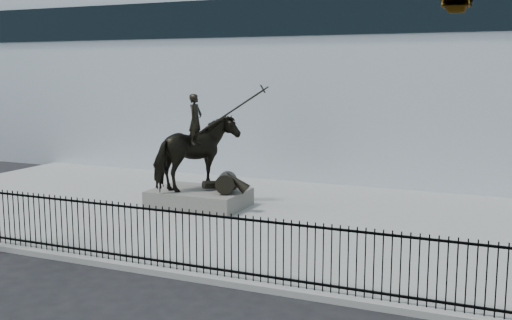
% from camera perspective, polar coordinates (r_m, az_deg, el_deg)
% --- Properties ---
extents(ground, '(120.00, 120.00, 0.00)m').
position_cam_1_polar(ground, '(13.25, -7.55, -12.93)').
color(ground, black).
rests_on(ground, ground).
extents(plaza, '(30.00, 12.00, 0.15)m').
position_cam_1_polar(plaza, '(19.27, 3.23, -5.74)').
color(plaza, '#979794').
rests_on(plaza, ground).
extents(building, '(44.00, 14.00, 9.00)m').
position_cam_1_polar(building, '(31.20, 11.63, 7.81)').
color(building, silver).
rests_on(building, ground).
extents(picket_fence, '(22.10, 0.10, 1.50)m').
position_cam_1_polar(picket_fence, '(13.98, -4.98, -7.81)').
color(picket_fence, black).
rests_on(picket_fence, plaza).
extents(statue_plinth, '(3.19, 2.20, 0.60)m').
position_cam_1_polar(statue_plinth, '(20.76, -5.44, -3.65)').
color(statue_plinth, '#56544F').
rests_on(statue_plinth, plaza).
extents(equestrian_statue, '(4.08, 2.53, 3.46)m').
position_cam_1_polar(equestrian_statue, '(20.46, -5.35, 0.58)').
color(equestrian_statue, black).
rests_on(equestrian_statue, statue_plinth).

